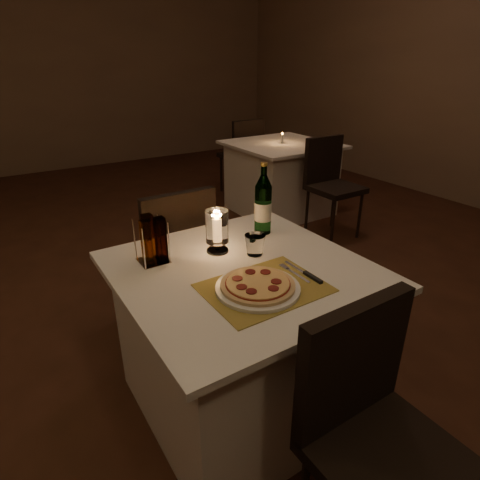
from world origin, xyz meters
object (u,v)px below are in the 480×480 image
chair_near (373,420)px  pizza (258,284)px  main_table (242,339)px  neighbor_table_right (280,178)px  tumbler (255,245)px  hurricane_candle (217,228)px  plate (258,288)px  water_bottle (263,205)px  chair_far (174,247)px

chair_near → pizza: 0.58m
main_table → neighbor_table_right: (1.81, 2.04, 0.00)m
tumbler → hurricane_candle: bearing=137.3°
main_table → tumbler: tumbler is taller
plate → neighbor_table_right: size_ratio=0.32×
tumbler → hurricane_candle: (-0.12, 0.12, 0.07)m
water_bottle → neighbor_table_right: (1.53, 1.78, -0.51)m
main_table → plate: size_ratio=3.12×
tumbler → chair_far: bearing=100.3°
pizza → plate: bearing=-64.5°
main_table → chair_near: (0.00, -0.71, 0.18)m
main_table → hurricane_candle: size_ratio=5.11×
main_table → hurricane_candle: bearing=92.6°
chair_far → hurricane_candle: 0.60m
main_table → pizza: (-0.05, -0.18, 0.39)m
water_bottle → hurricane_candle: water_bottle is taller
chair_near → pizza: chair_near is taller
main_table → chair_near: chair_near is taller
pizza → water_bottle: bearing=52.5°
tumbler → neighbor_table_right: 2.63m
hurricane_candle → neighbor_table_right: 2.64m
neighbor_table_right → water_bottle: bearing=-130.6°
tumbler → plate: bearing=-122.6°
chair_far → neighbor_table_right: size_ratio=0.90×
chair_far → neighbor_table_right: (1.81, 1.33, -0.18)m
water_bottle → pizza: bearing=-127.5°
water_bottle → main_table: bearing=-137.9°
chair_near → tumbler: 0.84m
main_table → chair_near: 0.74m
tumbler → hurricane_candle: 0.18m
hurricane_candle → plate: bearing=-96.3°
main_table → plate: 0.42m
chair_near → tumbler: (0.12, 0.79, 0.24)m
hurricane_candle → neighbor_table_right: (1.82, 1.85, -0.48)m
pizza → tumbler: size_ratio=3.05×
water_bottle → chair_far: bearing=122.5°
plate → pizza: size_ratio=1.14×
chair_far → neighbor_table_right: bearing=36.2°
plate → water_bottle: size_ratio=0.91×
neighbor_table_right → hurricane_candle: bearing=-134.6°
hurricane_candle → neighbor_table_right: size_ratio=0.20×
chair_near → neighbor_table_right: size_ratio=0.90×
water_bottle → tumbler: bearing=-133.5°
main_table → plate: bearing=-105.5°
chair_near → main_table: bearing=90.0°
chair_near → neighbor_table_right: 3.30m
pizza → hurricane_candle: bearing=83.7°
tumbler → neighbor_table_right: tumbler is taller
chair_far → main_table: bearing=-90.0°
pizza → tumbler: (0.17, 0.26, 0.02)m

